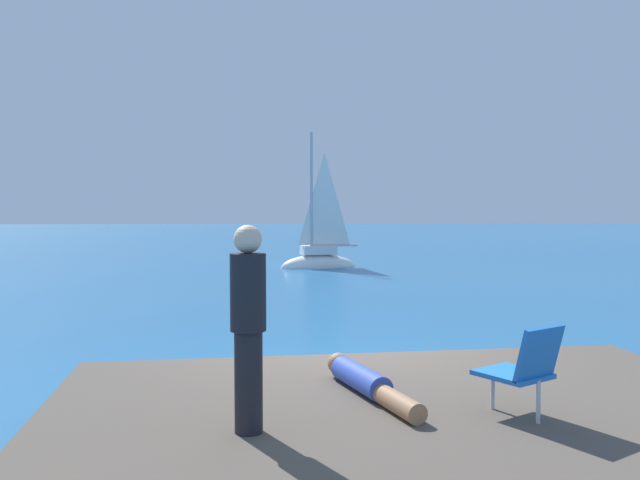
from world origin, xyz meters
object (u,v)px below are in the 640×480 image
at_px(person_standing, 248,322).
at_px(beach_chair, 524,366).
at_px(sailboat_near, 319,260).
at_px(person_sunbather, 366,382).

xyz_separation_m(person_standing, beach_chair, (2.26, 0.18, -0.42)).
bearing_deg(sailboat_near, beach_chair, 77.53).
distance_m(sailboat_near, person_standing, 19.89).
relative_size(sailboat_near, person_standing, 3.45).
xyz_separation_m(sailboat_near, person_sunbather, (-0.77, -18.80, 0.36)).
bearing_deg(person_sunbather, person_standing, -64.79).
height_order(person_sunbather, beach_chair, beach_chair).
relative_size(person_sunbather, person_standing, 1.06).
bearing_deg(beach_chair, person_standing, 62.93).
height_order(sailboat_near, person_sunbather, sailboat_near).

